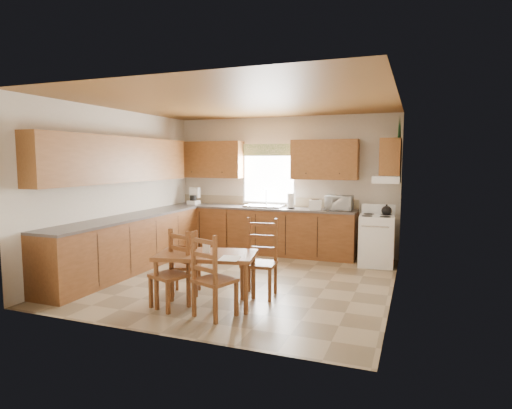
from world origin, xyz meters
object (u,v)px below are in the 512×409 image
(microwave, at_px, (339,203))
(chair_far_right, at_px, (259,259))
(chair_far_left, at_px, (169,270))
(dining_table, at_px, (207,279))
(stove, at_px, (376,241))
(chair_near_left, at_px, (215,275))
(chair_near_right, at_px, (186,262))

(microwave, height_order, chair_far_right, microwave)
(chair_far_left, bearing_deg, dining_table, 57.67)
(stove, bearing_deg, chair_far_left, -129.19)
(stove, relative_size, chair_near_left, 0.86)
(microwave, relative_size, chair_far_right, 0.43)
(stove, bearing_deg, chair_near_right, -135.84)
(dining_table, bearing_deg, chair_far_right, 32.09)
(microwave, xyz_separation_m, chair_far_right, (-0.62, -2.61, -0.53))
(dining_table, height_order, chair_near_right, chair_near_right)
(microwave, distance_m, chair_far_left, 3.78)
(stove, relative_size, chair_far_right, 0.83)
(chair_near_left, bearing_deg, chair_far_right, -85.12)
(stove, xyz_separation_m, chair_near_right, (-2.31, -2.58, 0.02))
(stove, distance_m, chair_far_right, 2.70)
(chair_near_right, bearing_deg, chair_near_left, 119.41)
(dining_table, xyz_separation_m, chair_near_left, (0.30, -0.36, 0.17))
(dining_table, distance_m, chair_near_left, 0.49)
(microwave, bearing_deg, chair_far_left, -112.97)
(chair_near_left, relative_size, chair_far_left, 1.05)
(chair_near_left, xyz_separation_m, chair_far_left, (-0.67, 0.07, -0.02))
(stove, bearing_deg, chair_far_right, -123.39)
(stove, relative_size, dining_table, 0.70)
(microwave, bearing_deg, dining_table, -109.11)
(microwave, xyz_separation_m, chair_near_right, (-1.61, -2.84, -0.60))
(dining_table, bearing_deg, chair_far_left, -154.70)
(microwave, relative_size, chair_far_left, 0.47)
(chair_near_left, distance_m, chair_near_right, 0.99)
(microwave, distance_m, chair_near_right, 3.32)
(dining_table, relative_size, chair_near_left, 1.23)
(stove, xyz_separation_m, chair_far_right, (-1.32, -2.35, 0.09))
(chair_far_right, bearing_deg, dining_table, -141.71)
(stove, relative_size, chair_far_left, 0.90)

